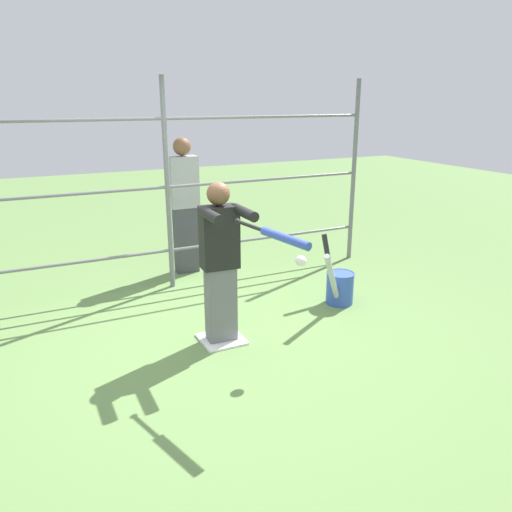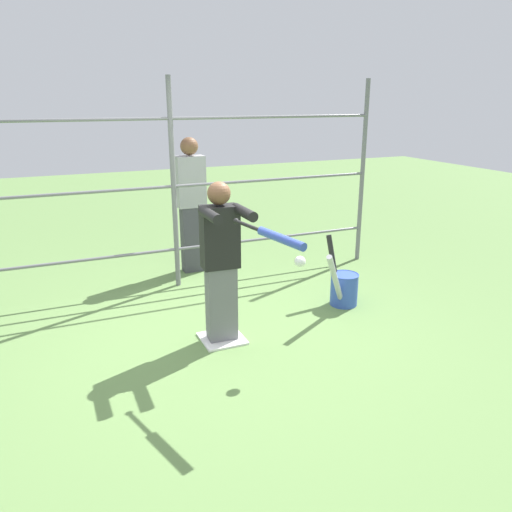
% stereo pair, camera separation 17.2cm
% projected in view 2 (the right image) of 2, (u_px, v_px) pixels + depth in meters
% --- Properties ---
extents(ground_plane, '(24.00, 24.00, 0.00)m').
position_uv_depth(ground_plane, '(222.00, 339.00, 4.79)').
color(ground_plane, '#608447').
extents(home_plate, '(0.40, 0.40, 0.02)m').
position_uv_depth(home_plate, '(222.00, 338.00, 4.79)').
color(home_plate, white).
rests_on(home_plate, ground).
extents(fence_backstop, '(5.34, 0.06, 2.46)m').
position_uv_depth(fence_backstop, '(174.00, 186.00, 5.82)').
color(fence_backstop, slate).
rests_on(fence_backstop, ground).
extents(batter, '(0.39, 0.52, 1.52)m').
position_uv_depth(batter, '(221.00, 259.00, 4.53)').
color(batter, slate).
rests_on(batter, ground).
extents(baseball_bat_swinging, '(0.26, 0.81, 0.09)m').
position_uv_depth(baseball_bat_swinging, '(275.00, 236.00, 3.70)').
color(baseball_bat_swinging, black).
extents(softball_in_flight, '(0.10, 0.10, 0.10)m').
position_uv_depth(softball_in_flight, '(300.00, 262.00, 4.20)').
color(softball_in_flight, white).
extents(bat_bucket, '(0.64, 0.67, 0.77)m').
position_uv_depth(bat_bucket, '(343.00, 287.00, 5.53)').
color(bat_bucket, '#3351B2').
rests_on(bat_bucket, ground).
extents(bystander_behind_fence, '(0.36, 0.22, 1.75)m').
position_uv_depth(bystander_behind_fence, '(191.00, 204.00, 6.44)').
color(bystander_behind_fence, '#3F3F47').
rests_on(bystander_behind_fence, ground).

